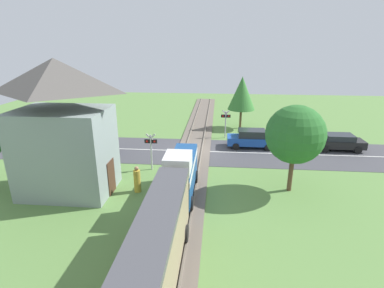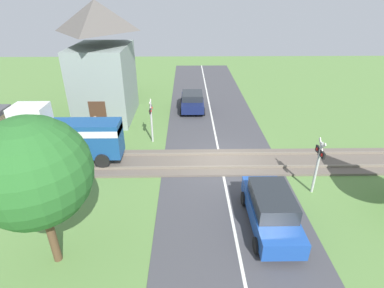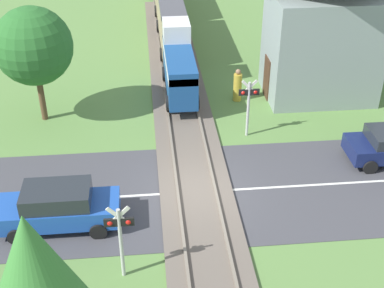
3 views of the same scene
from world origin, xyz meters
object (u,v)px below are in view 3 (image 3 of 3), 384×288
(crossing_signal_west_approach, at_px, (120,232))
(pedestrian_by_station, at_px, (238,86))
(station_building, at_px, (325,21))
(car_near_crossing, at_px, (58,207))
(crossing_signal_east_approach, at_px, (249,100))
(train, at_px, (169,12))

(crossing_signal_west_approach, bearing_deg, pedestrian_by_station, 64.17)
(station_building, xyz_separation_m, pedestrian_by_station, (-4.16, -0.26, -3.16))
(car_near_crossing, xyz_separation_m, crossing_signal_east_approach, (7.67, 5.48, 0.94))
(train, bearing_deg, station_building, -49.54)
(crossing_signal_west_approach, bearing_deg, crossing_signal_east_approach, 56.08)
(car_near_crossing, height_order, station_building, station_building)
(crossing_signal_east_approach, bearing_deg, crossing_signal_west_approach, -123.92)
(car_near_crossing, bearing_deg, crossing_signal_east_approach, 35.56)
(pedestrian_by_station, bearing_deg, station_building, 3.63)
(crossing_signal_east_approach, bearing_deg, car_near_crossing, -144.44)
(station_building, bearing_deg, car_near_crossing, -142.46)
(crossing_signal_west_approach, relative_size, pedestrian_by_station, 1.62)
(station_building, height_order, pedestrian_by_station, station_building)
(car_near_crossing, height_order, crossing_signal_east_approach, crossing_signal_east_approach)
(station_building, bearing_deg, pedestrian_by_station, -176.37)
(train, distance_m, crossing_signal_west_approach, 20.22)
(crossing_signal_west_approach, bearing_deg, car_near_crossing, 130.63)
(crossing_signal_west_approach, height_order, crossing_signal_east_approach, same)
(car_near_crossing, height_order, crossing_signal_west_approach, crossing_signal_west_approach)
(car_near_crossing, relative_size, crossing_signal_east_approach, 1.54)
(crossing_signal_east_approach, height_order, pedestrian_by_station, crossing_signal_east_approach)
(train, xyz_separation_m, crossing_signal_east_approach, (2.72, -11.95, -0.12))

